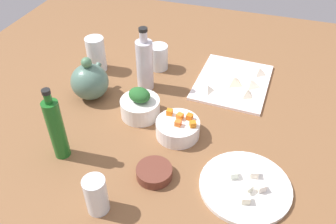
{
  "coord_description": "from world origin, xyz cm",
  "views": [
    {
      "loc": [
        -81.01,
        -26.44,
        79.6
      ],
      "look_at": [
        0.0,
        0.0,
        8.0
      ],
      "focal_mm": 37.38,
      "sensor_mm": 36.0,
      "label": 1
    }
  ],
  "objects_px": {
    "bowl_small_side": "(154,172)",
    "teapot": "(90,81)",
    "bowl_carrots": "(178,128)",
    "bottle_0": "(145,64)",
    "drinking_glass_0": "(96,54)",
    "drinking_glass_1": "(158,57)",
    "bottle_1": "(56,129)",
    "cutting_board": "(233,82)",
    "plate_tofu": "(245,186)",
    "bowl_greens": "(140,108)",
    "drinking_glass_2": "(96,195)"
  },
  "relations": [
    {
      "from": "plate_tofu",
      "to": "bowl_small_side",
      "type": "relative_size",
      "value": 2.47
    },
    {
      "from": "cutting_board",
      "to": "bowl_carrots",
      "type": "relative_size",
      "value": 2.32
    },
    {
      "from": "bottle_1",
      "to": "teapot",
      "type": "bearing_deg",
      "value": 10.21
    },
    {
      "from": "cutting_board",
      "to": "drinking_glass_2",
      "type": "height_order",
      "value": "drinking_glass_2"
    },
    {
      "from": "bowl_greens",
      "to": "drinking_glass_2",
      "type": "height_order",
      "value": "drinking_glass_2"
    },
    {
      "from": "teapot",
      "to": "drinking_glass_2",
      "type": "xyz_separation_m",
      "value": [
        -0.42,
        -0.24,
        -0.01
      ]
    },
    {
      "from": "teapot",
      "to": "drinking_glass_2",
      "type": "relative_size",
      "value": 1.46
    },
    {
      "from": "bowl_small_side",
      "to": "bowl_carrots",
      "type": "bearing_deg",
      "value": -4.17
    },
    {
      "from": "cutting_board",
      "to": "plate_tofu",
      "type": "distance_m",
      "value": 0.49
    },
    {
      "from": "bottle_0",
      "to": "cutting_board",
      "type": "bearing_deg",
      "value": -67.95
    },
    {
      "from": "bowl_small_side",
      "to": "teapot",
      "type": "distance_m",
      "value": 0.44
    },
    {
      "from": "plate_tofu",
      "to": "drinking_glass_2",
      "type": "height_order",
      "value": "drinking_glass_2"
    },
    {
      "from": "teapot",
      "to": "bottle_0",
      "type": "distance_m",
      "value": 0.2
    },
    {
      "from": "teapot",
      "to": "bottle_1",
      "type": "relative_size",
      "value": 0.67
    },
    {
      "from": "bowl_small_side",
      "to": "teapot",
      "type": "height_order",
      "value": "teapot"
    },
    {
      "from": "bowl_small_side",
      "to": "drinking_glass_0",
      "type": "bearing_deg",
      "value": 41.83
    },
    {
      "from": "bowl_carrots",
      "to": "bowl_small_side",
      "type": "height_order",
      "value": "bowl_carrots"
    },
    {
      "from": "bottle_0",
      "to": "drinking_glass_0",
      "type": "bearing_deg",
      "value": 76.55
    },
    {
      "from": "bottle_1",
      "to": "bottle_0",
      "type": "bearing_deg",
      "value": -15.83
    },
    {
      "from": "cutting_board",
      "to": "drinking_glass_2",
      "type": "bearing_deg",
      "value": 160.85
    },
    {
      "from": "bowl_greens",
      "to": "drinking_glass_0",
      "type": "relative_size",
      "value": 0.96
    },
    {
      "from": "cutting_board",
      "to": "bottle_1",
      "type": "distance_m",
      "value": 0.67
    },
    {
      "from": "plate_tofu",
      "to": "bottle_0",
      "type": "relative_size",
      "value": 1.04
    },
    {
      "from": "teapot",
      "to": "bowl_small_side",
      "type": "bearing_deg",
      "value": -129.4
    },
    {
      "from": "bowl_carrots",
      "to": "bottle_1",
      "type": "bearing_deg",
      "value": 121.71
    },
    {
      "from": "plate_tofu",
      "to": "bowl_greens",
      "type": "distance_m",
      "value": 0.43
    },
    {
      "from": "plate_tofu",
      "to": "bottle_0",
      "type": "xyz_separation_m",
      "value": [
        0.35,
        0.42,
        0.09
      ]
    },
    {
      "from": "teapot",
      "to": "bowl_carrots",
      "type": "bearing_deg",
      "value": -105.52
    },
    {
      "from": "bottle_0",
      "to": "drinking_glass_1",
      "type": "distance_m",
      "value": 0.15
    },
    {
      "from": "plate_tofu",
      "to": "bowl_carrots",
      "type": "relative_size",
      "value": 1.81
    },
    {
      "from": "bottle_1",
      "to": "plate_tofu",
      "type": "bearing_deg",
      "value": -85.37
    },
    {
      "from": "teapot",
      "to": "drinking_glass_2",
      "type": "bearing_deg",
      "value": -150.51
    },
    {
      "from": "drinking_glass_0",
      "to": "drinking_glass_1",
      "type": "distance_m",
      "value": 0.24
    },
    {
      "from": "plate_tofu",
      "to": "teapot",
      "type": "bearing_deg",
      "value": 67.72
    },
    {
      "from": "bowl_greens",
      "to": "bottle_0",
      "type": "bearing_deg",
      "value": 14.74
    },
    {
      "from": "plate_tofu",
      "to": "bottle_1",
      "type": "xyz_separation_m",
      "value": [
        -0.04,
        0.53,
        0.1
      ]
    },
    {
      "from": "bowl_small_side",
      "to": "bottle_0",
      "type": "bearing_deg",
      "value": 24.06
    },
    {
      "from": "bowl_carrots",
      "to": "bottle_0",
      "type": "relative_size",
      "value": 0.58
    },
    {
      "from": "teapot",
      "to": "bottle_0",
      "type": "bearing_deg",
      "value": -55.21
    },
    {
      "from": "drinking_glass_0",
      "to": "drinking_glass_2",
      "type": "xyz_separation_m",
      "value": [
        -0.59,
        -0.3,
        -0.01
      ]
    },
    {
      "from": "bottle_1",
      "to": "drinking_glass_0",
      "type": "relative_size",
      "value": 1.74
    },
    {
      "from": "teapot",
      "to": "cutting_board",
      "type": "bearing_deg",
      "value": -63.14
    },
    {
      "from": "cutting_board",
      "to": "bottle_0",
      "type": "distance_m",
      "value": 0.34
    },
    {
      "from": "bowl_small_side",
      "to": "bottle_1",
      "type": "height_order",
      "value": "bottle_1"
    },
    {
      "from": "cutting_board",
      "to": "drinking_glass_2",
      "type": "xyz_separation_m",
      "value": [
        -0.66,
        0.23,
        0.05
      ]
    },
    {
      "from": "plate_tofu",
      "to": "bowl_small_side",
      "type": "height_order",
      "value": "bowl_small_side"
    },
    {
      "from": "bowl_small_side",
      "to": "drinking_glass_0",
      "type": "height_order",
      "value": "drinking_glass_0"
    },
    {
      "from": "plate_tofu",
      "to": "bottle_1",
      "type": "distance_m",
      "value": 0.54
    },
    {
      "from": "plate_tofu",
      "to": "drinking_glass_1",
      "type": "height_order",
      "value": "drinking_glass_1"
    },
    {
      "from": "bowl_carrots",
      "to": "teapot",
      "type": "distance_m",
      "value": 0.37
    }
  ]
}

